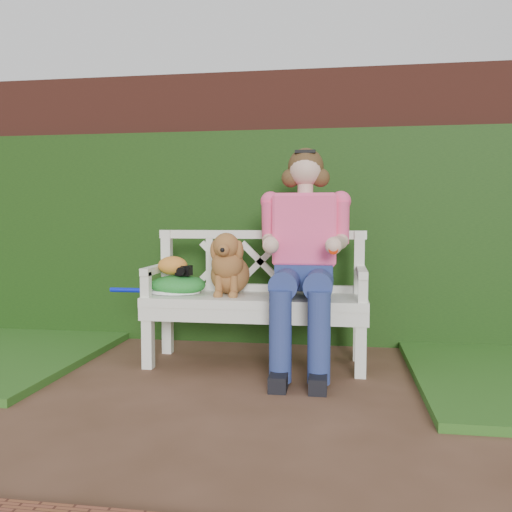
# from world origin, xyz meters

# --- Properties ---
(ground) EXTENTS (60.00, 60.00, 0.00)m
(ground) POSITION_xyz_m (0.00, 0.00, 0.00)
(ground) COLOR #4A3020
(brick_wall) EXTENTS (10.00, 0.30, 2.20)m
(brick_wall) POSITION_xyz_m (0.00, 1.90, 1.10)
(brick_wall) COLOR #5A281E
(brick_wall) RESTS_ON ground
(ivy_hedge) EXTENTS (10.00, 0.18, 1.70)m
(ivy_hedge) POSITION_xyz_m (0.00, 1.68, 0.85)
(ivy_hedge) COLOR #1D410F
(ivy_hedge) RESTS_ON ground
(garden_bench) EXTENTS (1.63, 0.74, 0.48)m
(garden_bench) POSITION_xyz_m (0.07, 0.96, 0.24)
(garden_bench) COLOR white
(garden_bench) RESTS_ON ground
(seated_woman) EXTENTS (0.65, 0.86, 1.49)m
(seated_woman) POSITION_xyz_m (0.40, 0.94, 0.75)
(seated_woman) COLOR #EC4D6C
(seated_woman) RESTS_ON ground
(dog) EXTENTS (0.34, 0.43, 0.44)m
(dog) POSITION_xyz_m (-0.12, 0.97, 0.70)
(dog) COLOR #BB892B
(dog) RESTS_ON garden_bench
(tennis_racket) EXTENTS (0.75, 0.53, 0.03)m
(tennis_racket) POSITION_xyz_m (-0.54, 0.97, 0.50)
(tennis_racket) COLOR silver
(tennis_racket) RESTS_ON garden_bench
(green_bag) EXTENTS (0.44, 0.37, 0.13)m
(green_bag) POSITION_xyz_m (-0.48, 0.94, 0.55)
(green_bag) COLOR green
(green_bag) RESTS_ON garden_bench
(camera_item) EXTENTS (0.11, 0.09, 0.07)m
(camera_item) POSITION_xyz_m (-0.43, 0.93, 0.65)
(camera_item) COLOR black
(camera_item) RESTS_ON green_bag
(baseball_glove) EXTENTS (0.24, 0.20, 0.13)m
(baseball_glove) POSITION_xyz_m (-0.51, 0.94, 0.68)
(baseball_glove) COLOR orange
(baseball_glove) RESTS_ON green_bag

